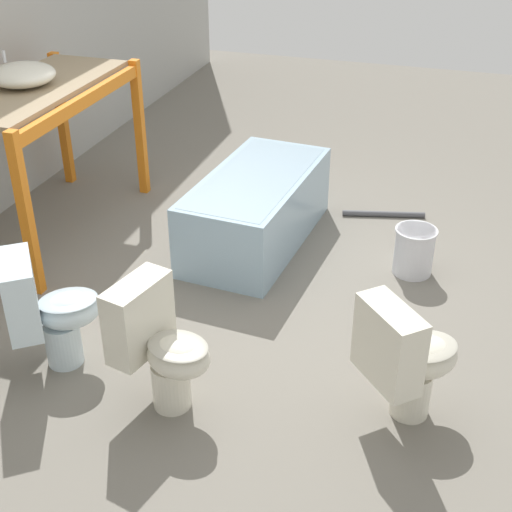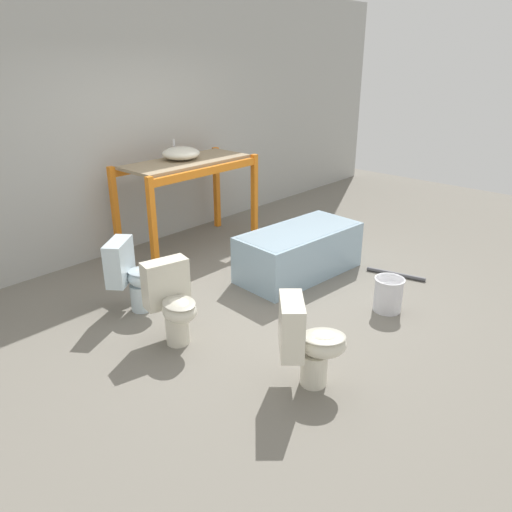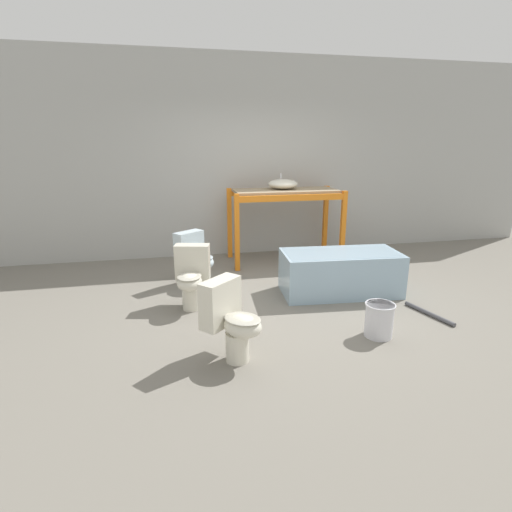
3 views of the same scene
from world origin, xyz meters
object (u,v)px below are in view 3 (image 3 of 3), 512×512
sink_basin (283,184)px  toilet_extra (195,258)px  toilet_near (191,275)px  bathtub_main (340,270)px  bucket_white (379,319)px  toilet_far (231,319)px

sink_basin → toilet_extra: bearing=-146.8°
sink_basin → toilet_near: 2.45m
bathtub_main → bucket_white: 1.20m
toilet_far → sink_basin: bearing=23.6°
sink_basin → bathtub_main: 1.89m
toilet_extra → bucket_white: size_ratio=2.11×
bathtub_main → bucket_white: bathtub_main is taller
toilet_extra → toilet_far: bearing=-121.9°
sink_basin → toilet_extra: (-1.46, -0.96, -0.84)m
sink_basin → bathtub_main: (0.30, -1.63, -0.91)m
bucket_white → toilet_extra: bearing=131.8°
sink_basin → toilet_extra: 1.94m
toilet_near → toilet_extra: bearing=95.6°
toilet_near → bucket_white: (1.76, -1.13, -0.21)m
toilet_near → toilet_far: bearing=-64.5°
sink_basin → bucket_white: 3.01m
toilet_far → toilet_extra: (-0.17, 1.97, 0.00)m
toilet_extra → bucket_white: bearing=-85.2°
toilet_near → toilet_extra: same height
toilet_near → toilet_far: (0.27, -1.24, 0.00)m
bucket_white → sink_basin: bearing=94.1°
sink_basin → toilet_far: bearing=-113.7°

